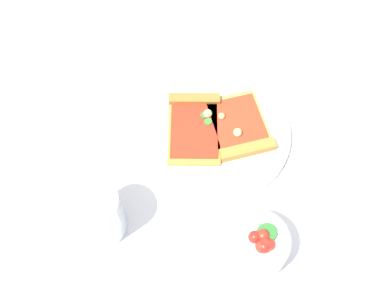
{
  "coord_description": "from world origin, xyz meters",
  "views": [
    {
      "loc": [
        -0.41,
        -0.09,
        0.79
      ],
      "look_at": [
        -0.02,
        0.04,
        0.03
      ],
      "focal_mm": 45.67,
      "sensor_mm": 36.0,
      "label": 1
    }
  ],
  "objects_px": {
    "salad_bowl": "(256,245)",
    "soda_glass": "(98,215)",
    "pizza_slice_near": "(195,123)",
    "paper_napkin": "(195,29)",
    "pizza_slice_far": "(240,129)",
    "plate": "(215,133)"
  },
  "relations": [
    {
      "from": "salad_bowl",
      "to": "soda_glass",
      "type": "height_order",
      "value": "soda_glass"
    },
    {
      "from": "pizza_slice_near",
      "to": "paper_napkin",
      "type": "bearing_deg",
      "value": 18.95
    },
    {
      "from": "pizza_slice_near",
      "to": "pizza_slice_far",
      "type": "relative_size",
      "value": 1.01
    },
    {
      "from": "pizza_slice_near",
      "to": "pizza_slice_far",
      "type": "height_order",
      "value": "same"
    },
    {
      "from": "pizza_slice_far",
      "to": "salad_bowl",
      "type": "bearing_deg",
      "value": -156.91
    },
    {
      "from": "plate",
      "to": "pizza_slice_far",
      "type": "distance_m",
      "value": 0.05
    },
    {
      "from": "pizza_slice_near",
      "to": "paper_napkin",
      "type": "relative_size",
      "value": 1.18
    },
    {
      "from": "soda_glass",
      "to": "paper_napkin",
      "type": "distance_m",
      "value": 0.46
    },
    {
      "from": "plate",
      "to": "pizza_slice_near",
      "type": "height_order",
      "value": "pizza_slice_near"
    },
    {
      "from": "pizza_slice_near",
      "to": "salad_bowl",
      "type": "relative_size",
      "value": 1.6
    },
    {
      "from": "pizza_slice_near",
      "to": "soda_glass",
      "type": "relative_size",
      "value": 1.49
    },
    {
      "from": "pizza_slice_far",
      "to": "plate",
      "type": "bearing_deg",
      "value": 109.73
    },
    {
      "from": "plate",
      "to": "pizza_slice_far",
      "type": "xyz_separation_m",
      "value": [
        0.01,
        -0.04,
        0.01
      ]
    },
    {
      "from": "pizza_slice_near",
      "to": "salad_bowl",
      "type": "xyz_separation_m",
      "value": [
        -0.19,
        -0.17,
        0.02
      ]
    },
    {
      "from": "plate",
      "to": "salad_bowl",
      "type": "bearing_deg",
      "value": -145.96
    },
    {
      "from": "plate",
      "to": "soda_glass",
      "type": "bearing_deg",
      "value": 151.72
    },
    {
      "from": "plate",
      "to": "pizza_slice_near",
      "type": "distance_m",
      "value": 0.04
    },
    {
      "from": "paper_napkin",
      "to": "pizza_slice_near",
      "type": "bearing_deg",
      "value": -161.05
    },
    {
      "from": "pizza_slice_far",
      "to": "paper_napkin",
      "type": "height_order",
      "value": "pizza_slice_far"
    },
    {
      "from": "paper_napkin",
      "to": "salad_bowl",
      "type": "bearing_deg",
      "value": -149.36
    },
    {
      "from": "plate",
      "to": "salad_bowl",
      "type": "relative_size",
      "value": 2.64
    },
    {
      "from": "pizza_slice_far",
      "to": "soda_glass",
      "type": "height_order",
      "value": "soda_glass"
    }
  ]
}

